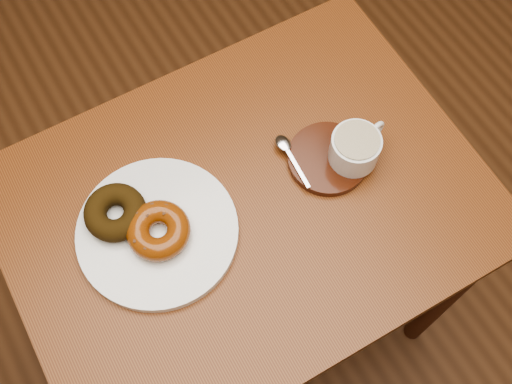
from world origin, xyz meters
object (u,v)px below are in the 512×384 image
donut_plate (158,232)px  coffee_cup (356,148)px  cafe_table (246,229)px  saucer (328,159)px

donut_plate → coffee_cup: bearing=-8.4°
cafe_table → coffee_cup: coffee_cup is taller
donut_plate → saucer: size_ratio=1.90×
cafe_table → donut_plate: donut_plate is taller
donut_plate → cafe_table: bearing=-9.8°
saucer → coffee_cup: size_ratio=1.25×
cafe_table → saucer: saucer is taller
cafe_table → donut_plate: bearing=171.7°
coffee_cup → saucer: bearing=139.1°
donut_plate → coffee_cup: coffee_cup is taller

